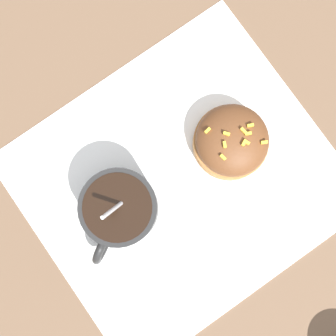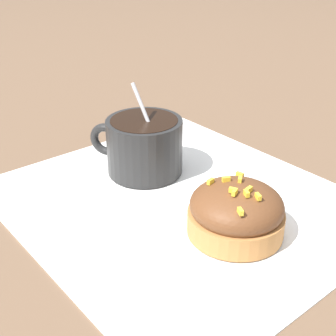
% 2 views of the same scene
% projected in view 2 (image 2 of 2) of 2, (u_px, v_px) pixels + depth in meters
% --- Properties ---
extents(ground_plane, '(3.00, 3.00, 0.00)m').
position_uv_depth(ground_plane, '(180.00, 203.00, 0.46)').
color(ground_plane, brown).
extents(paper_napkin, '(0.34, 0.31, 0.00)m').
position_uv_depth(paper_napkin, '(180.00, 201.00, 0.46)').
color(paper_napkin, white).
rests_on(paper_napkin, ground_plane).
extents(coffee_cup, '(0.10, 0.08, 0.10)m').
position_uv_depth(coffee_cup, '(143.00, 144.00, 0.50)').
color(coffee_cup, black).
rests_on(coffee_cup, paper_napkin).
extents(frosted_pastry, '(0.08, 0.08, 0.05)m').
position_uv_depth(frosted_pastry, '(234.00, 213.00, 0.40)').
color(frosted_pastry, '#B2753D').
rests_on(frosted_pastry, paper_napkin).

